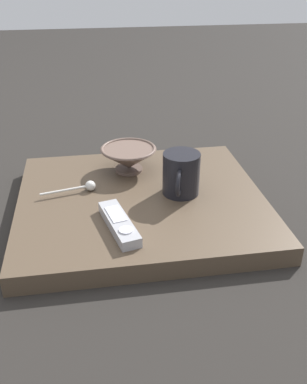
{
  "coord_description": "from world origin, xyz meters",
  "views": [
    {
      "loc": [
        -0.11,
        -0.91,
        0.57
      ],
      "look_at": [
        0.03,
        -0.02,
        0.07
      ],
      "focal_mm": 40.38,
      "sensor_mm": 36.0,
      "label": 1
    }
  ],
  "objects_px": {
    "coffee_mug": "(181,175)",
    "tv_remote_near": "(119,224)",
    "cereal_bowl": "(129,158)",
    "teaspoon": "(85,187)"
  },
  "relations": [
    {
      "from": "coffee_mug",
      "to": "teaspoon",
      "type": "bearing_deg",
      "value": 167.72
    },
    {
      "from": "cereal_bowl",
      "to": "teaspoon",
      "type": "distance_m",
      "value": 0.16
    },
    {
      "from": "coffee_mug",
      "to": "tv_remote_near",
      "type": "distance_m",
      "value": 0.21
    },
    {
      "from": "coffee_mug",
      "to": "tv_remote_near",
      "type": "bearing_deg",
      "value": -142.0
    },
    {
      "from": "teaspoon",
      "to": "tv_remote_near",
      "type": "bearing_deg",
      "value": -69.0
    },
    {
      "from": "cereal_bowl",
      "to": "tv_remote_near",
      "type": "height_order",
      "value": "cereal_bowl"
    },
    {
      "from": "coffee_mug",
      "to": "teaspoon",
      "type": "relative_size",
      "value": 0.92
    },
    {
      "from": "cereal_bowl",
      "to": "coffee_mug",
      "type": "xyz_separation_m",
      "value": [
        0.11,
        -0.15,
        0.01
      ]
    },
    {
      "from": "tv_remote_near",
      "to": "teaspoon",
      "type": "bearing_deg",
      "value": 111.0
    },
    {
      "from": "coffee_mug",
      "to": "teaspoon",
      "type": "height_order",
      "value": "coffee_mug"
    }
  ]
}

